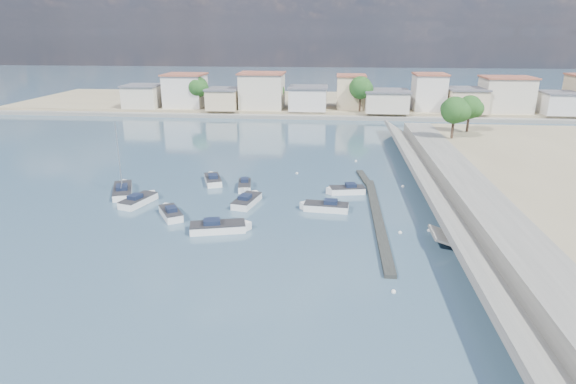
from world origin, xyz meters
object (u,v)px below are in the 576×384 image
object	(u,v)px
motorboat_c	(324,207)
motorboat_d	(345,190)
sailboat	(123,190)
motorboat_a	(170,213)
motorboat_b	(248,200)
motorboat_e	(140,200)
motorboat_f	(213,180)
motorboat_h	(221,227)
motorboat_g	(245,186)

from	to	relation	value
motorboat_c	motorboat_d	distance (m)	6.60
motorboat_d	sailboat	distance (m)	27.23
motorboat_a	motorboat_d	world-z (taller)	same
motorboat_b	motorboat_e	bearing A→B (deg)	-175.03
motorboat_a	sailboat	size ratio (longest dim) A/B	0.50
motorboat_d	motorboat_f	distance (m)	17.47
motorboat_a	motorboat_h	world-z (taller)	same
motorboat_a	motorboat_d	size ratio (longest dim) A/B	0.94
motorboat_b	motorboat_f	bearing A→B (deg)	128.03
motorboat_h	motorboat_g	bearing A→B (deg)	90.09
motorboat_b	motorboat_d	bearing A→B (deg)	23.06
motorboat_f	sailboat	world-z (taller)	sailboat
motorboat_a	motorboat_e	xyz separation A→B (m)	(-4.84, 3.69, -0.00)
motorboat_d	motorboat_e	distance (m)	24.33
motorboat_d	motorboat_f	bearing A→B (deg)	170.48
motorboat_a	motorboat_g	world-z (taller)	same
motorboat_e	sailboat	bearing A→B (deg)	136.15
motorboat_a	motorboat_e	world-z (taller)	same
motorboat_h	sailboat	xyz separation A→B (m)	(-14.61, 10.45, 0.03)
motorboat_c	motorboat_e	bearing A→B (deg)	179.25
motorboat_c	motorboat_h	distance (m)	12.14
motorboat_a	motorboat_b	xyz separation A→B (m)	(7.54, 4.77, -0.00)
motorboat_f	motorboat_b	bearing A→B (deg)	-51.97
motorboat_a	motorboat_c	distance (m)	16.68
motorboat_c	motorboat_g	xyz separation A→B (m)	(-10.08, 6.54, 0.00)
motorboat_e	motorboat_h	size ratio (longest dim) A/B	0.89
motorboat_h	sailboat	distance (m)	17.97
motorboat_g	motorboat_h	xyz separation A→B (m)	(0.02, -13.35, -0.00)
motorboat_c	sailboat	xyz separation A→B (m)	(-24.67, 3.64, 0.03)
motorboat_b	motorboat_c	size ratio (longest dim) A/B	0.99
motorboat_b	motorboat_d	distance (m)	12.20
motorboat_b	sailboat	xyz separation A→B (m)	(-15.89, 2.29, 0.03)
motorboat_b	sailboat	size ratio (longest dim) A/B	0.61
motorboat_g	motorboat_d	bearing A→B (deg)	-1.85
motorboat_a	motorboat_h	distance (m)	7.13
motorboat_d	motorboat_g	distance (m)	12.53
motorboat_b	motorboat_f	size ratio (longest dim) A/B	1.06
motorboat_b	motorboat_g	bearing A→B (deg)	103.99
motorboat_e	motorboat_g	bearing A→B (deg)	29.45
motorboat_g	motorboat_a	bearing A→B (deg)	-122.13
motorboat_b	motorboat_e	distance (m)	12.43
motorboat_g	motorboat_f	bearing A→B (deg)	152.18
motorboat_c	motorboat_d	bearing A→B (deg)	68.26
motorboat_a	motorboat_c	bearing A→B (deg)	11.82
motorboat_e	motorboat_g	world-z (taller)	same
motorboat_d	motorboat_h	size ratio (longest dim) A/B	0.78
motorboat_b	motorboat_g	size ratio (longest dim) A/B	1.20
motorboat_c	motorboat_e	xyz separation A→B (m)	(-21.17, 0.28, -0.00)
motorboat_e	motorboat_h	bearing A→B (deg)	-32.54
motorboat_a	motorboat_f	bearing A→B (deg)	82.91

